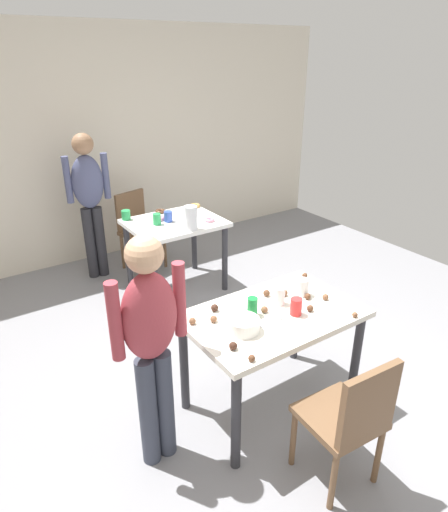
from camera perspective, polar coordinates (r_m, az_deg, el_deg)
ground_plane at (r=3.39m, az=5.30°, el=-18.08°), size 6.40×6.40×0.00m
wall_back at (r=5.44m, az=-16.43°, el=13.06°), size 6.40×0.10×2.60m
dining_table_near at (r=3.01m, az=6.19°, el=-8.93°), size 1.14×0.72×0.75m
dining_table_far at (r=4.56m, az=-6.21°, el=2.95°), size 0.91×0.74×0.75m
chair_near_table at (r=2.66m, az=15.71°, el=-18.99°), size 0.43×0.43×0.87m
chair_far_table at (r=5.18m, az=-10.90°, el=3.79°), size 0.49×0.49×0.87m
person_girl_near at (r=2.51m, az=-9.25°, el=-10.07°), size 0.45×0.21×1.47m
person_adult_far at (r=4.91m, az=-16.72°, el=7.52°), size 0.46×0.25×1.56m
mixing_bowl at (r=2.74m, az=2.47°, el=-8.71°), size 0.20×0.20×0.08m
soda_can at (r=2.88m, az=3.62°, el=-6.41°), size 0.07×0.07×0.12m
fork_near at (r=2.84m, az=6.00°, el=-8.37°), size 0.17×0.02×0.01m
cup_near_0 at (r=3.15m, az=9.95°, el=-3.90°), size 0.08×0.08×0.12m
cup_near_1 at (r=2.92m, az=9.11°, el=-6.35°), size 0.07×0.07×0.11m
cup_near_2 at (r=3.02m, az=7.05°, el=-5.05°), size 0.07×0.07×0.12m
cake_ball_0 at (r=3.40m, az=10.19°, el=-2.46°), size 0.04×0.04×0.04m
cake_ball_1 at (r=2.93m, az=5.14°, el=-6.77°), size 0.05×0.05×0.05m
cake_ball_2 at (r=2.99m, az=10.85°, el=-6.51°), size 0.04×0.04×0.04m
cake_ball_3 at (r=3.12m, az=5.41°, el=-4.70°), size 0.05×0.05×0.05m
cake_ball_4 at (r=2.81m, az=-4.03°, el=-8.22°), size 0.04×0.04×0.04m
cake_ball_5 at (r=2.51m, az=3.52°, el=-12.79°), size 0.04×0.04×0.04m
cake_ball_6 at (r=3.14m, az=12.72°, el=-5.09°), size 0.04×0.04×0.04m
cake_ball_7 at (r=3.12m, az=10.58°, el=-5.06°), size 0.04×0.04×0.04m
cake_ball_8 at (r=2.99m, az=16.25°, el=-7.15°), size 0.04×0.04×0.04m
cake_ball_9 at (r=2.59m, az=1.17°, el=-11.31°), size 0.05×0.05×0.05m
cake_ball_10 at (r=3.14m, az=7.65°, el=-4.64°), size 0.05×0.05×0.05m
cake_ball_11 at (r=2.83m, az=-1.33°, el=-7.98°), size 0.04×0.04×0.04m
cake_ball_12 at (r=2.94m, az=-1.19°, el=-6.58°), size 0.05×0.05×0.05m
pitcher_far at (r=4.25m, az=-4.23°, el=4.83°), size 0.13×0.13×0.23m
cup_far_0 at (r=4.62m, az=-12.31°, el=5.09°), size 0.09×0.09×0.10m
cup_far_1 at (r=4.43m, az=-8.50°, el=4.64°), size 0.08×0.08×0.11m
cup_far_2 at (r=4.49m, az=-7.08°, el=5.00°), size 0.08×0.08×0.11m
donut_far_0 at (r=4.77m, az=-8.07°, el=5.64°), size 0.10×0.10×0.03m
donut_far_1 at (r=4.91m, az=-3.69°, el=6.38°), size 0.11×0.11×0.03m
donut_far_2 at (r=4.55m, az=-4.58°, el=4.84°), size 0.11×0.11×0.03m
donut_far_3 at (r=4.48m, az=-1.85°, el=4.60°), size 0.10×0.10×0.03m
donut_far_4 at (r=4.56m, az=-8.22°, el=4.79°), size 0.13×0.13×0.04m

